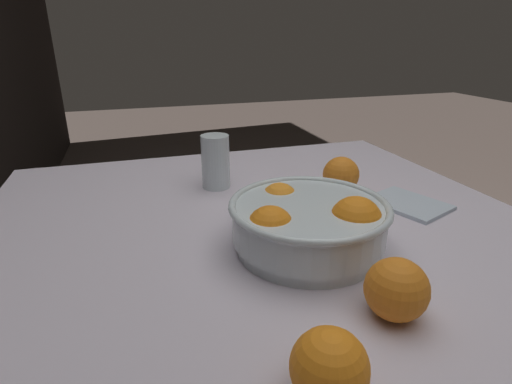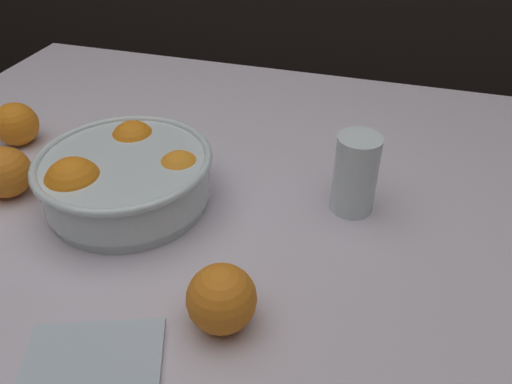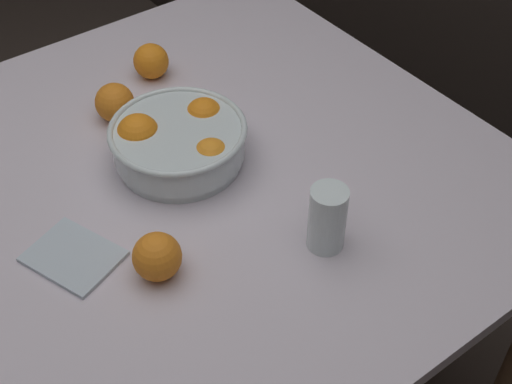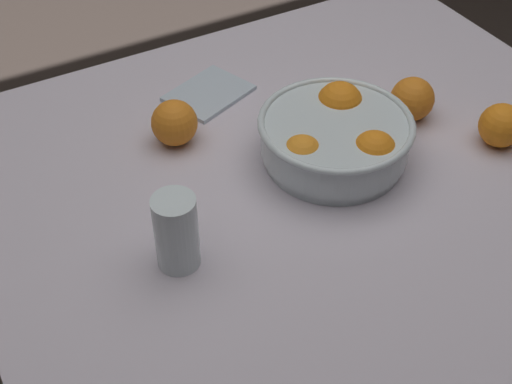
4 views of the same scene
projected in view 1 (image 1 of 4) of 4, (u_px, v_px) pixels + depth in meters
name	position (u px, v px, depth m)	size (l,w,h in m)	color
dining_table	(274.00, 279.00, 0.72)	(1.14, 1.05, 0.76)	silver
fruit_bowl	(308.00, 223.00, 0.65)	(0.26, 0.26, 0.10)	silver
juice_glass	(216.00, 164.00, 0.92)	(0.06, 0.06, 0.12)	#F4A314
orange_loose_near_bowl	(341.00, 175.00, 0.89)	(0.08, 0.08, 0.08)	orange
orange_loose_front	(396.00, 289.00, 0.49)	(0.08, 0.08, 0.08)	orange
orange_loose_aside	(329.00, 367.00, 0.38)	(0.08, 0.08, 0.08)	orange
napkin	(408.00, 204.00, 0.83)	(0.15, 0.12, 0.01)	silver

